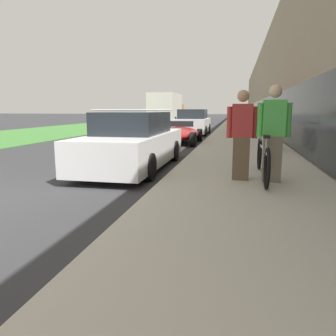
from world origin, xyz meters
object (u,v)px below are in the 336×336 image
Objects in this scene: cruiser_bike_nearest at (277,137)px; parked_sedan_curbside at (134,143)px; tandem_bicycle at (263,159)px; moving_truck at (167,109)px; bike_rack_hoop at (273,137)px; vintage_roadster_curbside at (178,134)px; person_bystander at (242,135)px; person_rider at (273,134)px; parked_sedan_far at (193,123)px.

cruiser_bike_nearest is 5.77m from parked_sedan_curbside.
moving_truck reaches higher than tandem_bicycle.
moving_truck is (-8.21, 22.34, 0.90)m from bike_rack_hoop.
cruiser_bike_nearest is at bearing -29.99° from vintage_roadster_curbside.
person_bystander is at bearing -29.03° from parked_sedan_curbside.
tandem_bicycle is 0.58× the size of parked_sedan_curbside.
person_rider is (0.14, -0.35, 0.53)m from tandem_bicycle.
tandem_bicycle is at bearing 111.98° from person_rider.
parked_sedan_curbside reaches higher than bike_rack_hoop.
moving_truck is at bearing 103.58° from vintage_roadster_curbside.
person_rider is 27.77m from moving_truck.
moving_truck reaches higher than cruiser_bike_nearest.
bike_rack_hoop is 23.82m from moving_truck.
person_bystander is 0.41× the size of parked_sedan_far.
parked_sedan_curbside reaches higher than cruiser_bike_nearest.
tandem_bicycle is 13.71m from parked_sedan_far.
bike_rack_hoop is at bearing 81.62° from tandem_bicycle.
parked_sedan_curbside reaches higher than vintage_roadster_curbside.
vintage_roadster_curbside is 0.96× the size of parked_sedan_far.
vintage_roadster_curbside is (-0.01, 6.47, -0.24)m from parked_sedan_curbside.
person_rider is 2.16× the size of bike_rack_hoop.
vintage_roadster_curbside is at bearing 112.12° from person_rider.
vintage_roadster_curbside is at bearing 90.10° from parked_sedan_curbside.
bike_rack_hoop is at bearing 84.13° from person_rider.
parked_sedan_far is (-0.09, 12.10, 0.03)m from parked_sedan_curbside.
vintage_roadster_curbside is at bearing 150.01° from cruiser_bike_nearest.
moving_truck is (-4.50, 18.61, 1.12)m from vintage_roadster_curbside.
parked_sedan_far is (-0.08, 5.63, 0.27)m from vintage_roadster_curbside.
tandem_bicycle is 4.01m from bike_rack_hoop.
person_rider reaches higher than cruiser_bike_nearest.
bike_rack_hoop is at bearing -67.96° from parked_sedan_far.
parked_sedan_curbside is at bearing -89.90° from vintage_roadster_curbside.
moving_truck reaches higher than parked_sedan_far.
parked_sedan_curbside is at bearing -79.81° from moving_truck.
parked_sedan_far is at bearing 103.53° from tandem_bicycle.
person_rider is at bearing -68.02° from tandem_bicycle.
vintage_roadster_curbside is (-3.71, 3.73, -0.22)m from bike_rack_hoop.
person_rider is 0.59m from person_bystander.
person_bystander reaches higher than cruiser_bike_nearest.
vintage_roadster_curbside is at bearing 112.13° from tandem_bicycle.
cruiser_bike_nearest is 0.26× the size of moving_truck.
parked_sedan_far is at bearing 90.78° from vintage_roadster_curbside.
parked_sedan_curbside reaches higher than tandem_bicycle.
parked_sedan_far is (-3.79, 9.36, 0.05)m from bike_rack_hoop.
moving_truck is at bearing 100.19° from parked_sedan_curbside.
person_rider is 0.38× the size of parked_sedan_curbside.
tandem_bicycle is at bearing -76.47° from parked_sedan_far.
cruiser_bike_nearest is 4.63m from vintage_roadster_curbside.
moving_truck is (-7.77, 26.66, 0.50)m from person_rider.
person_rider reaches higher than parked_sedan_far.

